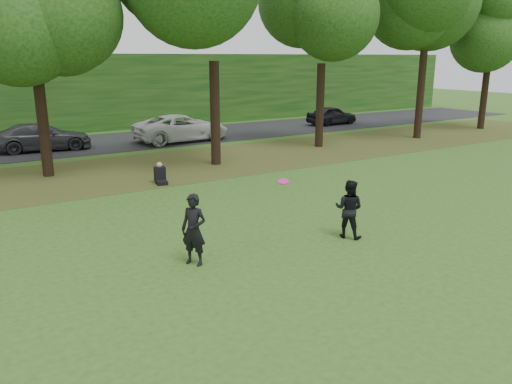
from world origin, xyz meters
TOP-DOWN VIEW (x-y plane):
  - ground at (0.00, 0.00)m, footprint 120.00×120.00m
  - leaf_litter at (0.00, 13.00)m, footprint 60.00×7.00m
  - street at (0.00, 21.00)m, footprint 70.00×7.00m
  - far_hedge at (0.00, 27.00)m, footprint 70.00×3.00m
  - player_left at (-1.75, 2.34)m, footprint 0.70×0.75m
  - player_right at (2.62, 1.82)m, footprint 0.93×0.99m
  - parked_cars at (0.42, 19.66)m, footprint 38.37×3.75m
  - frisbee at (0.41, 1.79)m, footprint 0.33×0.33m
  - seated_person at (0.49, 10.26)m, footprint 0.53×0.79m

SIDE VIEW (x-z plane):
  - ground at x=0.00m, z-range 0.00..0.00m
  - leaf_litter at x=0.00m, z-range 0.00..0.01m
  - street at x=0.00m, z-range 0.00..0.02m
  - seated_person at x=0.49m, z-range -0.10..0.73m
  - parked_cars at x=0.42m, z-range -0.04..1.51m
  - player_right at x=2.62m, z-range 0.00..1.61m
  - player_left at x=-1.75m, z-range 0.00..1.72m
  - frisbee at x=0.41m, z-range 1.80..1.92m
  - far_hedge at x=0.00m, z-range 0.00..5.00m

